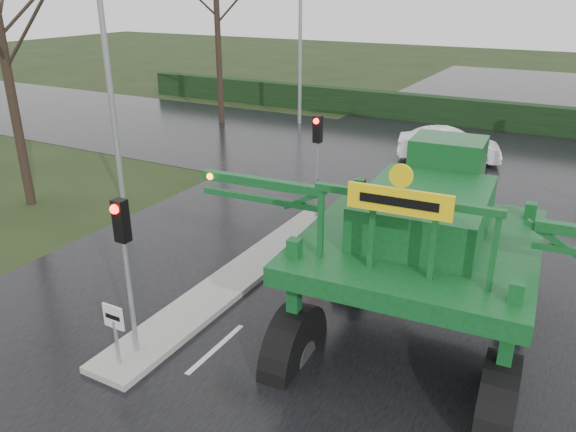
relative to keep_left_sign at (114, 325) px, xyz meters
The scene contains 13 objects.
ground 2.25m from the keep_left_sign, 49.10° to the left, with size 140.00×140.00×0.00m, color black.
road_main 11.62m from the keep_left_sign, 83.55° to the left, with size 14.00×80.00×0.02m, color black.
road_cross 17.58m from the keep_left_sign, 85.75° to the left, with size 80.00×12.00×0.02m, color black.
median_island 4.60m from the keep_left_sign, 90.00° to the left, with size 1.20×10.00×0.16m, color gray.
hedge_row 25.54m from the keep_left_sign, 87.08° to the left, with size 44.00×0.90×1.50m, color black.
keep_left_sign is the anchor object (origin of this frame).
traffic_signal_near 1.61m from the keep_left_sign, 90.00° to the left, with size 0.26×0.33×3.52m.
traffic_signal_mid 9.12m from the keep_left_sign, 90.00° to the left, with size 0.26×0.33×3.52m.
street_light_left_near 11.32m from the keep_left_sign, 132.59° to the left, with size 3.85×0.30×10.00m.
street_light_left_far 23.11m from the keep_left_sign, 107.78° to the left, with size 3.85×0.30×10.00m.
tree_left_near 12.14m from the keep_left_sign, 150.44° to the left, with size 6.30×6.30×10.85m.
crop_sprayer 4.05m from the keep_left_sign, 39.86° to the left, with size 10.12×6.60×5.66m.
white_sedan 18.10m from the keep_left_sign, 83.27° to the left, with size 1.53×4.40×1.45m, color white.
Camera 1 is at (6.21, -8.07, 7.20)m, focal length 35.00 mm.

